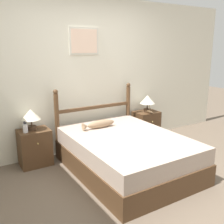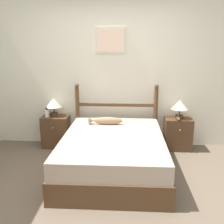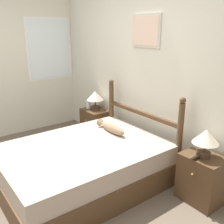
{
  "view_description": "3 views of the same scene",
  "coord_description": "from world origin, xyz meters",
  "px_view_note": "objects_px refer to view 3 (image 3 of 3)",
  "views": [
    {
      "loc": [
        -1.92,
        -2.27,
        1.76
      ],
      "look_at": [
        0.11,
        1.01,
        0.79
      ],
      "focal_mm": 42.0,
      "sensor_mm": 36.0,
      "label": 1
    },
    {
      "loc": [
        0.3,
        -2.88,
        1.75
      ],
      "look_at": [
        0.06,
        1.01,
        0.76
      ],
      "focal_mm": 42.0,
      "sensor_mm": 36.0,
      "label": 2
    },
    {
      "loc": [
        2.61,
        -0.85,
        1.87
      ],
      "look_at": [
        0.11,
        1.04,
        0.87
      ],
      "focal_mm": 42.0,
      "sensor_mm": 36.0,
      "label": 3
    }
  ],
  "objects_px": {
    "fish_pillow": "(111,128)",
    "nightstand_right": "(202,178)",
    "bottle": "(88,104)",
    "table_lamp_right": "(206,138)",
    "nightstand_left": "(95,125)",
    "model_boat": "(196,156)",
    "table_lamp_left": "(95,97)",
    "bed": "(84,165)"
  },
  "relations": [
    {
      "from": "fish_pillow",
      "to": "nightstand_right",
      "type": "bearing_deg",
      "value": 15.93
    },
    {
      "from": "nightstand_right",
      "to": "fish_pillow",
      "type": "relative_size",
      "value": 1.02
    },
    {
      "from": "bottle",
      "to": "fish_pillow",
      "type": "distance_m",
      "value": 1.09
    },
    {
      "from": "bottle",
      "to": "table_lamp_right",
      "type": "bearing_deg",
      "value": 0.83
    },
    {
      "from": "nightstand_left",
      "to": "model_boat",
      "type": "distance_m",
      "value": 2.14
    },
    {
      "from": "bottle",
      "to": "table_lamp_left",
      "type": "bearing_deg",
      "value": 32.09
    },
    {
      "from": "nightstand_right",
      "to": "table_lamp_left",
      "type": "xyz_separation_m",
      "value": [
        -2.16,
        0.02,
        0.5
      ]
    },
    {
      "from": "table_lamp_right",
      "to": "fish_pillow",
      "type": "distance_m",
      "value": 1.28
    },
    {
      "from": "nightstand_left",
      "to": "fish_pillow",
      "type": "distance_m",
      "value": 1.03
    },
    {
      "from": "nightstand_left",
      "to": "bottle",
      "type": "height_order",
      "value": "bottle"
    },
    {
      "from": "nightstand_right",
      "to": "model_boat",
      "type": "distance_m",
      "value": 0.33
    },
    {
      "from": "nightstand_right",
      "to": "fish_pillow",
      "type": "height_order",
      "value": "fish_pillow"
    },
    {
      "from": "bed",
      "to": "table_lamp_left",
      "type": "relative_size",
      "value": 6.17
    },
    {
      "from": "nightstand_left",
      "to": "model_boat",
      "type": "height_order",
      "value": "model_boat"
    },
    {
      "from": "fish_pillow",
      "to": "model_boat",
      "type": "bearing_deg",
      "value": 11.13
    },
    {
      "from": "nightstand_right",
      "to": "bottle",
      "type": "distance_m",
      "value": 2.3
    },
    {
      "from": "bed",
      "to": "bottle",
      "type": "bearing_deg",
      "value": 145.21
    },
    {
      "from": "bed",
      "to": "table_lamp_right",
      "type": "relative_size",
      "value": 6.17
    },
    {
      "from": "table_lamp_right",
      "to": "nightstand_right",
      "type": "bearing_deg",
      "value": 98.91
    },
    {
      "from": "bottle",
      "to": "model_boat",
      "type": "xyz_separation_m",
      "value": [
        2.24,
        -0.06,
        -0.05
      ]
    },
    {
      "from": "nightstand_left",
      "to": "nightstand_right",
      "type": "relative_size",
      "value": 1.0
    },
    {
      "from": "nightstand_left",
      "to": "bottle",
      "type": "bearing_deg",
      "value": -157.65
    },
    {
      "from": "table_lamp_right",
      "to": "model_boat",
      "type": "height_order",
      "value": "table_lamp_right"
    },
    {
      "from": "model_boat",
      "to": "fish_pillow",
      "type": "bearing_deg",
      "value": -168.87
    },
    {
      "from": "table_lamp_left",
      "to": "bottle",
      "type": "relative_size",
      "value": 1.84
    },
    {
      "from": "bottle",
      "to": "model_boat",
      "type": "distance_m",
      "value": 2.24
    },
    {
      "from": "table_lamp_left",
      "to": "model_boat",
      "type": "height_order",
      "value": "table_lamp_left"
    },
    {
      "from": "table_lamp_right",
      "to": "model_boat",
      "type": "distance_m",
      "value": 0.22
    },
    {
      "from": "bed",
      "to": "table_lamp_right",
      "type": "height_order",
      "value": "table_lamp_right"
    },
    {
      "from": "table_lamp_left",
      "to": "table_lamp_right",
      "type": "distance_m",
      "value": 2.16
    },
    {
      "from": "nightstand_right",
      "to": "bottle",
      "type": "relative_size",
      "value": 3.22
    },
    {
      "from": "table_lamp_right",
      "to": "nightstand_left",
      "type": "bearing_deg",
      "value": 179.48
    },
    {
      "from": "nightstand_left",
      "to": "table_lamp_right",
      "type": "height_order",
      "value": "table_lamp_right"
    },
    {
      "from": "fish_pillow",
      "to": "bottle",
      "type": "bearing_deg",
      "value": 164.15
    },
    {
      "from": "table_lamp_left",
      "to": "bed",
      "type": "bearing_deg",
      "value": -39.63
    },
    {
      "from": "table_lamp_left",
      "to": "table_lamp_right",
      "type": "xyz_separation_m",
      "value": [
        2.16,
        -0.04,
        0.0
      ]
    },
    {
      "from": "bed",
      "to": "model_boat",
      "type": "bearing_deg",
      "value": 36.5
    },
    {
      "from": "table_lamp_left",
      "to": "fish_pillow",
      "type": "relative_size",
      "value": 0.58
    },
    {
      "from": "nightstand_right",
      "to": "table_lamp_right",
      "type": "distance_m",
      "value": 0.5
    },
    {
      "from": "bottle",
      "to": "model_boat",
      "type": "relative_size",
      "value": 0.81
    },
    {
      "from": "model_boat",
      "to": "bed",
      "type": "bearing_deg",
      "value": -143.5
    },
    {
      "from": "bed",
      "to": "fish_pillow",
      "type": "height_order",
      "value": "fish_pillow"
    }
  ]
}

